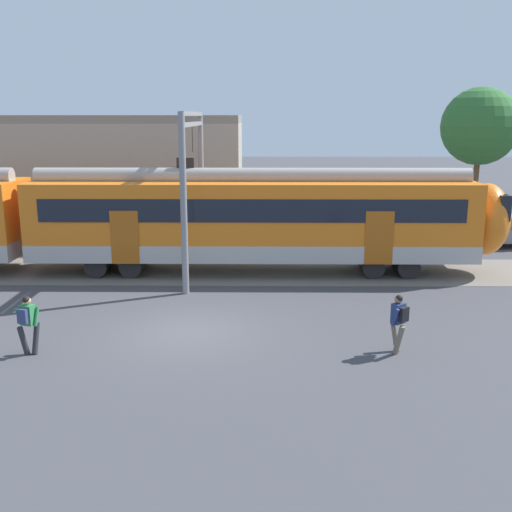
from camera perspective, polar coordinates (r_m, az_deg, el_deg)
name	(u,v)px	position (r m, az deg, el deg)	size (l,w,h in m)	color
ground_plane	(190,332)	(18.35, -6.28, -7.19)	(160.00, 160.00, 0.00)	#424247
pedestrian_green	(27,320)	(17.37, -20.94, -5.74)	(0.63, 0.60, 1.67)	#28282D
pedestrian_navy	(399,319)	(16.81, 13.43, -5.84)	(0.51, 0.70, 1.67)	#6B6051
parked_car_grey	(506,231)	(32.31, 22.67, 2.22)	(4.09, 1.93, 1.54)	gray
catenary_gantry	(193,168)	(24.55, -6.02, 8.33)	(0.24, 6.64, 6.53)	gray
background_building	(77,177)	(33.50, -16.66, 7.24)	(17.39, 5.00, 9.20)	gray
street_tree_right	(480,127)	(36.52, 20.56, 11.47)	(4.32, 4.32, 7.96)	brown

